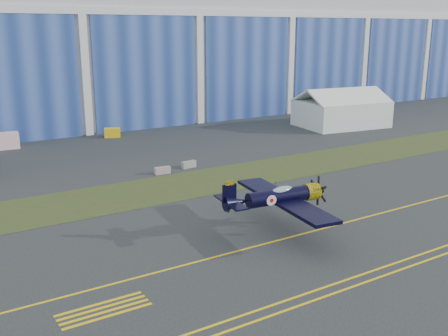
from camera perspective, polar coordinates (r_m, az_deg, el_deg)
ground at (r=50.34m, az=3.50°, el=-5.71°), size 260.00×260.00×0.00m
grass_median at (r=61.62m, az=-4.11°, el=-1.81°), size 260.00×10.00×0.02m
hangar at (r=113.38m, az=-18.60°, el=12.79°), size 220.00×45.70×30.00m
taxiway_centreline at (r=46.67m, az=7.11°, el=-7.50°), size 200.00×0.20×0.02m
edge_line_near at (r=40.48m, az=15.80°, el=-11.64°), size 80.00×0.20×0.02m
edge_line_far at (r=41.07m, az=14.76°, el=-11.16°), size 80.00×0.20×0.02m
hold_short_ladder at (r=36.19m, az=-12.95°, el=-14.81°), size 6.00×2.40×0.02m
warbird at (r=46.73m, az=5.91°, el=-3.12°), size 12.95×14.97×4.05m
tent at (r=100.54m, az=12.66°, el=6.49°), size 16.93×13.43×7.18m
tug at (r=90.32m, az=-12.06°, el=3.78°), size 3.02×2.48×1.52m
gse_box at (r=117.88m, az=13.33°, el=6.35°), size 3.55×2.76×1.89m
barrier_a at (r=66.35m, az=-6.72°, el=-0.26°), size 2.05×0.81×0.90m
barrier_b at (r=68.95m, az=-3.85°, el=0.39°), size 2.05×0.78×0.90m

